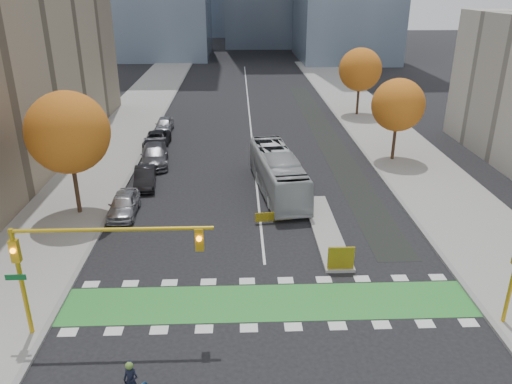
{
  "coord_description": "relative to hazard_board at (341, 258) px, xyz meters",
  "views": [
    {
      "loc": [
        -1.36,
        -18.6,
        14.26
      ],
      "look_at": [
        -0.36,
        8.18,
        3.0
      ],
      "focal_mm": 35.0,
      "sensor_mm": 36.0,
      "label": 1
    }
  ],
  "objects": [
    {
      "name": "sidewalk_east",
      "position": [
        9.5,
        15.8,
        -0.73
      ],
      "size": [
        7.0,
        120.0,
        0.15
      ],
      "primitive_type": "cube",
      "color": "gray",
      "rests_on": "ground"
    },
    {
      "name": "centre_line",
      "position": [
        -4.0,
        35.8,
        -0.8
      ],
      "size": [
        0.15,
        70.0,
        0.01
      ],
      "primitive_type": "cube",
      "color": "silver",
      "rests_on": "ground"
    },
    {
      "name": "bike_crossing",
      "position": [
        -4.0,
        -2.7,
        -0.79
      ],
      "size": [
        20.0,
        3.0,
        0.01
      ],
      "primitive_type": "cube",
      "color": "#2C8831",
      "rests_on": "ground"
    },
    {
      "name": "parked_car_e",
      "position": [
        -13.0,
        27.8,
        -0.08
      ],
      "size": [
        1.7,
        4.22,
        1.44
      ],
      "primitive_type": "imported",
      "rotation": [
        0.0,
        0.0,
        -0.0
      ],
      "color": "#9E9FA4",
      "rests_on": "ground"
    },
    {
      "name": "parked_car_b",
      "position": [
        -12.44,
        12.59,
        -0.09
      ],
      "size": [
        2.01,
        4.43,
        1.41
      ],
      "primitive_type": "imported",
      "rotation": [
        0.0,
        0.0,
        0.12
      ],
      "color": "black",
      "rests_on": "ground"
    },
    {
      "name": "parked_car_a",
      "position": [
        -13.0,
        7.59,
        -0.06
      ],
      "size": [
        1.83,
        4.38,
        1.48
      ],
      "primitive_type": "imported",
      "rotation": [
        0.0,
        0.0,
        0.02
      ],
      "color": "#A5A5AA",
      "rests_on": "ground"
    },
    {
      "name": "median_island",
      "position": [
        0.0,
        4.8,
        -0.72
      ],
      "size": [
        1.6,
        10.0,
        0.16
      ],
      "primitive_type": "cube",
      "color": "gray",
      "rests_on": "ground"
    },
    {
      "name": "tree_east_far",
      "position": [
        8.5,
        33.8,
        4.44
      ],
      "size": [
        4.8,
        4.8,
        7.65
      ],
      "color": "#332114",
      "rests_on": "ground"
    },
    {
      "name": "bike_lane_paint",
      "position": [
        3.5,
        25.8,
        -0.8
      ],
      "size": [
        2.5,
        50.0,
        0.01
      ],
      "primitive_type": "cube",
      "color": "black",
      "rests_on": "ground"
    },
    {
      "name": "curb_west",
      "position": [
        -14.0,
        15.8,
        -0.73
      ],
      "size": [
        0.3,
        120.0,
        0.16
      ],
      "primitive_type": "cube",
      "color": "gray",
      "rests_on": "ground"
    },
    {
      "name": "ground",
      "position": [
        -4.0,
        -4.2,
        -0.8
      ],
      "size": [
        300.0,
        300.0,
        0.0
      ],
      "primitive_type": "plane",
      "color": "black",
      "rests_on": "ground"
    },
    {
      "name": "parked_car_c",
      "position": [
        -12.47,
        17.59,
        0.01
      ],
      "size": [
        2.92,
        5.8,
        1.61
      ],
      "primitive_type": "imported",
      "rotation": [
        0.0,
        0.0,
        0.12
      ],
      "color": "#535258",
      "rests_on": "ground"
    },
    {
      "name": "hazard_board",
      "position": [
        0.0,
        0.0,
        0.0
      ],
      "size": [
        1.4,
        0.12,
        1.3
      ],
      "primitive_type": "cube",
      "color": "yellow",
      "rests_on": "median_island"
    },
    {
      "name": "sidewalk_west",
      "position": [
        -17.5,
        15.8,
        -0.73
      ],
      "size": [
        7.0,
        120.0,
        0.15
      ],
      "primitive_type": "cube",
      "color": "gray",
      "rests_on": "ground"
    },
    {
      "name": "tree_west",
      "position": [
        -16.0,
        7.8,
        4.82
      ],
      "size": [
        5.2,
        5.2,
        8.22
      ],
      "color": "#332114",
      "rests_on": "ground"
    },
    {
      "name": "tree_east_near",
      "position": [
        8.0,
        17.8,
        4.06
      ],
      "size": [
        4.4,
        4.4,
        7.08
      ],
      "color": "#332114",
      "rests_on": "ground"
    },
    {
      "name": "traffic_signal_west",
      "position": [
        -11.93,
        -4.71,
        3.23
      ],
      "size": [
        8.53,
        0.56,
        5.2
      ],
      "color": "#BF9914",
      "rests_on": "ground"
    },
    {
      "name": "bus",
      "position": [
        -2.51,
        11.1,
        0.7
      ],
      "size": [
        3.85,
        10.99,
        3.0
      ],
      "primitive_type": "imported",
      "rotation": [
        0.0,
        0.0,
        0.13
      ],
      "color": "#B4B9BC",
      "rests_on": "ground"
    },
    {
      "name": "curb_east",
      "position": [
        6.0,
        15.8,
        -0.73
      ],
      "size": [
        0.3,
        120.0,
        0.16
      ],
      "primitive_type": "cube",
      "color": "gray",
      "rests_on": "ground"
    },
    {
      "name": "parked_car_d",
      "position": [
        -13.0,
        22.59,
        -0.13
      ],
      "size": [
        2.22,
        4.81,
        1.34
      ],
      "primitive_type": "imported",
      "rotation": [
        0.0,
        0.0,
        -0.0
      ],
      "color": "black",
      "rests_on": "ground"
    }
  ]
}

